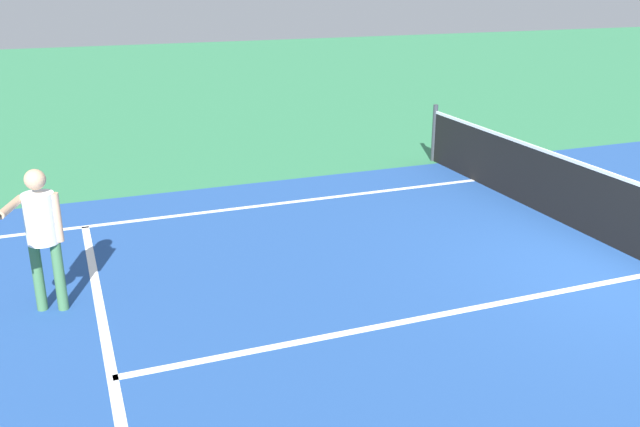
% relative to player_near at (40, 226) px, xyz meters
% --- Properties ---
extents(line_sideline_left, '(0.10, 11.89, 0.01)m').
position_rel_player_near_xyz_m(line_sideline_left, '(-2.54, 0.93, -0.95)').
color(line_sideline_left, white).
rests_on(line_sideline_left, ground_plane).
extents(line_service_near, '(8.22, 0.10, 0.01)m').
position_rel_player_near_xyz_m(line_service_near, '(1.57, 0.48, -0.95)').
color(line_service_near, white).
rests_on(line_service_near, ground_plane).
extents(line_center_service, '(0.10, 6.40, 0.01)m').
position_rel_player_near_xyz_m(line_center_service, '(1.57, 3.68, -0.95)').
color(line_center_service, white).
rests_on(line_center_service, ground_plane).
extents(player_near, '(1.07, 0.76, 1.55)m').
position_rel_player_near_xyz_m(player_near, '(0.00, 0.00, 0.00)').
color(player_near, '#3F7247').
rests_on(player_near, ground_plane).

